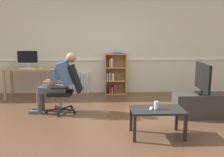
{
  "coord_description": "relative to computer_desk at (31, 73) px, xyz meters",
  "views": [
    {
      "loc": [
        -0.06,
        -4.03,
        1.55
      ],
      "look_at": [
        0.15,
        0.85,
        0.7
      ],
      "focal_mm": 38.93,
      "sensor_mm": 36.0,
      "label": 1
    }
  ],
  "objects": [
    {
      "name": "ground_plane",
      "position": [
        1.87,
        -2.15,
        -0.64
      ],
      "size": [
        18.0,
        18.0,
        0.0
      ],
      "primitive_type": "plane",
      "color": "brown"
    },
    {
      "name": "back_wall",
      "position": [
        1.87,
        0.5,
        0.71
      ],
      "size": [
        12.0,
        0.13,
        2.7
      ],
      "color": "beige",
      "rests_on": "ground_plane"
    },
    {
      "name": "computer_desk",
      "position": [
        0.0,
        0.0,
        0.0
      ],
      "size": [
        1.24,
        0.59,
        0.76
      ],
      "color": "tan",
      "rests_on": "ground_plane"
    },
    {
      "name": "imac_monitor",
      "position": [
        -0.07,
        0.08,
        0.38
      ],
      "size": [
        0.55,
        0.14,
        0.45
      ],
      "color": "silver",
      "rests_on": "computer_desk"
    },
    {
      "name": "keyboard",
      "position": [
        -0.04,
        -0.14,
        0.12
      ],
      "size": [
        0.39,
        0.12,
        0.02
      ],
      "primitive_type": "cube",
      "color": "white",
      "rests_on": "computer_desk"
    },
    {
      "name": "computer_mouse",
      "position": [
        0.29,
        -0.12,
        0.13
      ],
      "size": [
        0.06,
        0.1,
        0.03
      ],
      "primitive_type": "cube",
      "color": "white",
      "rests_on": "computer_desk"
    },
    {
      "name": "bookshelf",
      "position": [
        2.15,
        0.29,
        -0.09
      ],
      "size": [
        0.58,
        0.29,
        1.15
      ],
      "color": "#AD7F4C",
      "rests_on": "ground_plane"
    },
    {
      "name": "radiator",
      "position": [
        1.08,
        0.39,
        -0.36
      ],
      "size": [
        0.74,
        0.08,
        0.57
      ],
      "color": "white",
      "rests_on": "ground_plane"
    },
    {
      "name": "office_chair",
      "position": [
        1.11,
        -1.3,
        -0.11
      ],
      "size": [
        0.76,
        0.62,
        0.99
      ],
      "rotation": [
        0.0,
        0.0,
        -1.61
      ],
      "color": "black",
      "rests_on": "ground_plane"
    },
    {
      "name": "person_seated",
      "position": [
        0.93,
        -1.3,
        0.01
      ],
      "size": [
        0.97,
        0.4,
        1.23
      ],
      "rotation": [
        0.0,
        0.0,
        -1.61
      ],
      "color": "#4C4C51",
      "rests_on": "ground_plane"
    },
    {
      "name": "tv_stand",
      "position": [
        3.73,
        -1.7,
        -0.41
      ],
      "size": [
        1.03,
        0.4,
        0.46
      ],
      "color": "#3D3833",
      "rests_on": "ground_plane"
    },
    {
      "name": "tv_screen",
      "position": [
        3.73,
        -1.7,
        0.13
      ],
      "size": [
        0.23,
        0.85,
        0.59
      ],
      "rotation": [
        0.0,
        0.0,
        1.47
      ],
      "color": "black",
      "rests_on": "tv_stand"
    },
    {
      "name": "coffee_table",
      "position": [
        2.67,
        -2.58,
        -0.26
      ],
      "size": [
        0.82,
        0.5,
        0.44
      ],
      "color": "black",
      "rests_on": "ground_plane"
    },
    {
      "name": "drinking_glass",
      "position": [
        2.65,
        -2.58,
        -0.14
      ],
      "size": [
        0.07,
        0.07,
        0.12
      ],
      "primitive_type": "cylinder",
      "color": "silver",
      "rests_on": "coffee_table"
    },
    {
      "name": "spare_remote",
      "position": [
        2.57,
        -2.59,
        -0.2
      ],
      "size": [
        0.09,
        0.15,
        0.02
      ],
      "primitive_type": "cube",
      "rotation": [
        0.0,
        0.0,
        2.79
      ],
      "color": "white",
      "rests_on": "coffee_table"
    }
  ]
}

